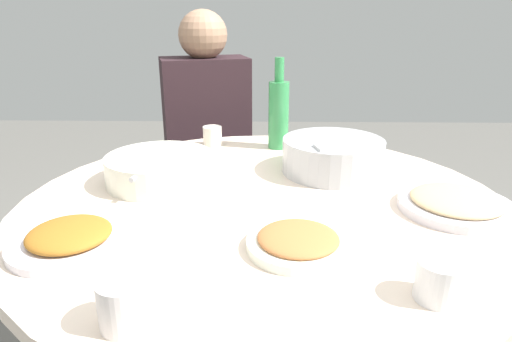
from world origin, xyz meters
The scene contains 12 objects.
round_dining_table centered at (0.00, 0.00, 0.65)m, with size 1.13×1.13×0.77m.
rice_bowl centered at (0.19, 0.19, 0.82)m, with size 0.27×0.27×0.10m.
soup_bowl centered at (-0.27, 0.11, 0.81)m, with size 0.27×0.30×0.07m.
dish_tofu_braise centered at (0.06, -0.23, 0.79)m, with size 0.19×0.19×0.04m.
dish_noodles centered at (0.42, -0.05, 0.79)m, with size 0.25×0.25×0.04m.
dish_stirfry centered at (-0.36, -0.22, 0.79)m, with size 0.22×0.22×0.04m.
green_bottle centered at (0.04, 0.42, 0.89)m, with size 0.06×0.06×0.28m.
tea_cup_near centered at (-0.19, -0.44, 0.81)m, with size 0.07×0.07×0.07m, color white.
tea_cup_far centered at (0.27, -0.37, 0.80)m, with size 0.07×0.07×0.06m, color white.
tea_cup_side centered at (-0.17, 0.44, 0.80)m, with size 0.06×0.06×0.06m, color silver.
stool_for_diner_left centered at (-0.24, 0.83, 0.22)m, with size 0.38×0.38×0.44m, color brown.
diner_left centered at (-0.24, 0.83, 0.76)m, with size 0.40×0.42×0.76m.
Camera 1 is at (0.00, -0.95, 1.19)m, focal length 30.99 mm.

